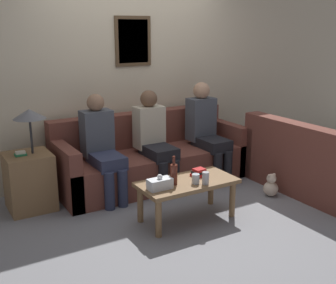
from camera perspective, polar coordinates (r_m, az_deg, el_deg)
ground_plane at (r=4.88m, az=0.55°, el=-7.20°), size 16.00×16.00×0.00m
wall_back at (r=5.39m, az=-4.86°, el=9.23°), size 9.00×0.08×2.60m
couch_main at (r=5.20m, az=-2.40°, el=-2.34°), size 2.34×0.86×0.84m
couch_side at (r=5.21m, az=19.02°, el=-3.14°), size 0.86×1.58×0.84m
coffee_table at (r=4.18m, az=2.61°, el=-6.10°), size 0.98×0.48×0.41m
side_table_with_lamp at (r=4.65m, az=-18.25°, el=-4.42°), size 0.46×0.46×1.07m
wine_bottle at (r=4.04m, az=0.79°, el=-4.31°), size 0.07×0.07×0.28m
drinking_glass at (r=4.08m, az=3.77°, el=-5.00°), size 0.07×0.07×0.10m
book_stack at (r=4.29m, az=4.24°, el=-4.16°), size 0.17×0.14×0.08m
soda_can at (r=4.07m, az=5.11°, el=-4.90°), size 0.07×0.07×0.12m
tissue_box at (r=3.94m, az=-1.11°, el=-5.65°), size 0.23×0.12×0.15m
person_left at (r=4.70m, az=-8.97°, el=-0.34°), size 0.34×0.65×1.16m
person_middle at (r=4.95m, az=-1.89°, el=0.68°), size 0.34×0.63×1.16m
person_right at (r=5.33m, az=5.21°, el=1.93°), size 0.34×0.64×1.20m
teddy_bear at (r=4.96m, az=13.77°, el=-5.85°), size 0.17×0.17×0.27m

